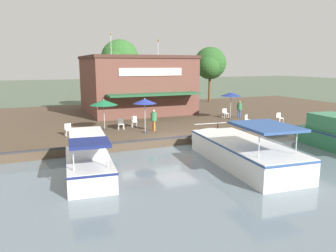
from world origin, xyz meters
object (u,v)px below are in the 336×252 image
object	(u,v)px
mooring_post	(218,127)
waterfront_restaurant	(136,84)
person_near_entrance	(154,118)
cafe_chair_beside_entrance	(225,113)
motorboat_far_downstream	(236,148)
cafe_chair_far_corner_seat	(68,129)
cafe_chair_facing_river	(134,121)
tree_downstream_bank	(119,60)
patio_umbrella_back_row	(231,94)
patio_umbrella_mid_patio_left	(104,103)
cafe_chair_mid_patio	(279,117)
person_mid_patio	(239,107)
cafe_chair_back_row_seat	(247,119)
motorboat_mid_row	(88,158)
tree_behind_restaurant	(210,64)
patio_umbrella_mid_patio_right	(145,101)
cafe_chair_under_first_umbrella	(121,123)

from	to	relation	value
mooring_post	waterfront_restaurant	bearing A→B (deg)	-171.07
person_near_entrance	mooring_post	world-z (taller)	person_near_entrance
cafe_chair_beside_entrance	motorboat_far_downstream	xyz separation A→B (m)	(10.80, -6.20, -0.28)
cafe_chair_far_corner_seat	cafe_chair_facing_river	bearing A→B (deg)	104.61
tree_downstream_bank	patio_umbrella_back_row	bearing A→B (deg)	26.54
patio_umbrella_mid_patio_left	cafe_chair_mid_patio	distance (m)	14.99
mooring_post	tree_downstream_bank	xyz separation A→B (m)	(-18.77, -2.37, 5.09)
cafe_chair_beside_entrance	cafe_chair_far_corner_seat	xyz separation A→B (m)	(2.49, -14.63, 0.00)
cafe_chair_beside_entrance	mooring_post	distance (m)	7.41
person_near_entrance	person_mid_patio	bearing A→B (deg)	105.86
waterfront_restaurant	motorboat_far_downstream	distance (m)	18.27
patio_umbrella_mid_patio_left	person_near_entrance	xyz separation A→B (m)	(1.99, 3.33, -1.09)
cafe_chair_back_row_seat	motorboat_mid_row	size ratio (longest dim) A/B	0.13
cafe_chair_back_row_seat	motorboat_far_downstream	bearing A→B (deg)	-40.50
motorboat_mid_row	tree_behind_restaurant	size ratio (longest dim) A/B	0.88
motorboat_mid_row	tree_downstream_bank	size ratio (longest dim) A/B	0.80
patio_umbrella_mid_patio_right	motorboat_far_downstream	bearing A→B (deg)	23.01
cafe_chair_facing_river	cafe_chair_beside_entrance	bearing A→B (deg)	96.80
tree_behind_restaurant	cafe_chair_facing_river	bearing A→B (deg)	-47.76
patio_umbrella_mid_patio_right	motorboat_far_downstream	world-z (taller)	patio_umbrella_mid_patio_right
waterfront_restaurant	motorboat_far_downstream	size ratio (longest dim) A/B	1.16
person_near_entrance	tree_behind_restaurant	bearing A→B (deg)	138.30
cafe_chair_far_corner_seat	waterfront_restaurant	bearing A→B (deg)	140.16
cafe_chair_facing_river	cafe_chair_mid_patio	world-z (taller)	same
person_near_entrance	tree_behind_restaurant	distance (m)	21.17
cafe_chair_beside_entrance	motorboat_mid_row	world-z (taller)	motorboat_mid_row
patio_umbrella_mid_patio_left	cafe_chair_beside_entrance	bearing A→B (deg)	96.30
waterfront_restaurant	cafe_chair_beside_entrance	size ratio (longest dim) A/B	13.33
patio_umbrella_back_row	cafe_chair_mid_patio	bearing A→B (deg)	39.54
cafe_chair_far_corner_seat	mooring_post	distance (m)	10.78
waterfront_restaurant	patio_umbrella_mid_patio_left	distance (m)	10.11
patio_umbrella_back_row	cafe_chair_mid_patio	xyz separation A→B (m)	(3.36, 2.78, -1.80)
cafe_chair_back_row_seat	tree_behind_restaurant	distance (m)	17.84
motorboat_far_downstream	mooring_post	size ratio (longest dim) A/B	11.46
waterfront_restaurant	cafe_chair_far_corner_seat	xyz separation A→B (m)	(9.75, -8.14, -2.45)
cafe_chair_far_corner_seat	person_near_entrance	distance (m)	6.23
cafe_chair_under_first_umbrella	motorboat_far_downstream	distance (m)	10.13
person_mid_patio	cafe_chair_beside_entrance	bearing A→B (deg)	-113.69
person_near_entrance	cafe_chair_mid_patio	bearing A→B (deg)	85.43
tree_behind_restaurant	person_mid_patio	bearing A→B (deg)	-17.94
cafe_chair_back_row_seat	mooring_post	bearing A→B (deg)	-64.37
cafe_chair_facing_river	cafe_chair_under_first_umbrella	bearing A→B (deg)	-65.97
cafe_chair_back_row_seat	patio_umbrella_mid_patio_right	bearing A→B (deg)	-92.93
waterfront_restaurant	patio_umbrella_mid_patio_right	distance (m)	11.20
cafe_chair_under_first_umbrella	motorboat_mid_row	world-z (taller)	motorboat_mid_row
patio_umbrella_mid_patio_left	mooring_post	distance (m)	8.88
patio_umbrella_mid_patio_right	mooring_post	size ratio (longest dim) A/B	2.99
cafe_chair_back_row_seat	tree_downstream_bank	size ratio (longest dim) A/B	0.11
motorboat_far_downstream	motorboat_mid_row	xyz separation A→B (m)	(-1.00, -8.32, 0.09)
cafe_chair_under_first_umbrella	cafe_chair_mid_patio	size ratio (longest dim) A/B	1.00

